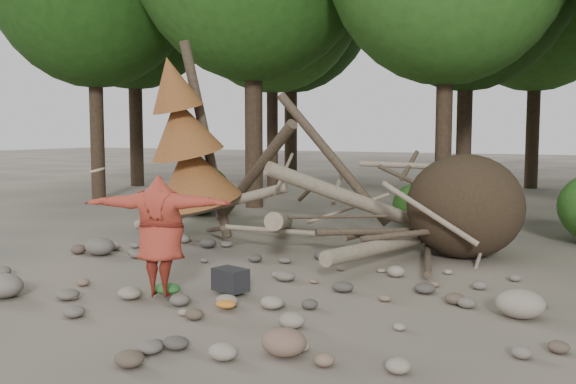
% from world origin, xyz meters
% --- Properties ---
extents(ground, '(120.00, 120.00, 0.00)m').
position_xyz_m(ground, '(0.00, 0.00, 0.00)').
color(ground, '#514C44').
rests_on(ground, ground).
extents(deadfall_pile, '(8.55, 5.24, 3.30)m').
position_xyz_m(deadfall_pile, '(2.02, 4.24, 0.95)').
color(deadfall_pile, '#332619').
rests_on(deadfall_pile, ground).
extents(dead_conifer, '(2.06, 2.16, 4.35)m').
position_xyz_m(dead_conifer, '(-3.12, 3.37, 2.11)').
color(dead_conifer, '#4C3F30').
rests_on(dead_conifer, ground).
extents(bush_left, '(1.80, 1.80, 1.44)m').
position_xyz_m(bush_left, '(-5.50, 7.20, 0.72)').
color(bush_left, '#1E4713').
rests_on(bush_left, ground).
extents(bush_mid, '(1.40, 1.40, 1.12)m').
position_xyz_m(bush_mid, '(0.80, 7.80, 0.56)').
color(bush_mid, '#285B1A').
rests_on(bush_mid, ground).
extents(frisbee_thrower, '(2.77, 1.28, 1.77)m').
position_xyz_m(frisbee_thrower, '(-0.58, -0.79, 0.94)').
color(frisbee_thrower, maroon).
rests_on(frisbee_thrower, ground).
extents(backpack, '(0.56, 0.45, 0.33)m').
position_xyz_m(backpack, '(0.10, -0.03, 0.17)').
color(backpack, black).
rests_on(backpack, ground).
extents(cloth_green, '(0.42, 0.35, 0.16)m').
position_xyz_m(cloth_green, '(-0.64, -0.58, 0.08)').
color(cloth_green, '#2A6528').
rests_on(cloth_green, ground).
extents(cloth_orange, '(0.29, 0.24, 0.10)m').
position_xyz_m(cloth_orange, '(0.52, -0.82, 0.05)').
color(cloth_orange, '#C36F21').
rests_on(cloth_orange, ground).
extents(boulder_front_left, '(0.58, 0.53, 0.35)m').
position_xyz_m(boulder_front_left, '(-2.73, -1.68, 0.18)').
color(boulder_front_left, slate).
rests_on(boulder_front_left, ground).
extents(boulder_front_right, '(0.50, 0.45, 0.30)m').
position_xyz_m(boulder_front_right, '(2.00, -1.96, 0.15)').
color(boulder_front_right, brown).
rests_on(boulder_front_right, ground).
extents(boulder_mid_right, '(0.62, 0.56, 0.37)m').
position_xyz_m(boulder_mid_right, '(4.08, 0.66, 0.19)').
color(boulder_mid_right, gray).
rests_on(boulder_mid_right, ground).
extents(boulder_mid_left, '(0.58, 0.53, 0.35)m').
position_xyz_m(boulder_mid_left, '(-3.75, 1.35, 0.18)').
color(boulder_mid_left, '#5F5850').
rests_on(boulder_mid_left, ground).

